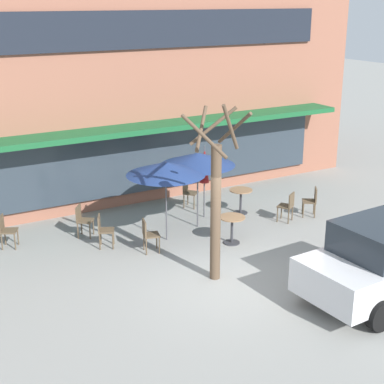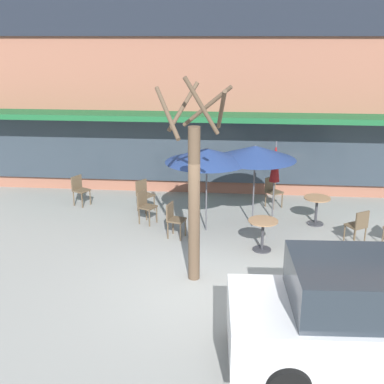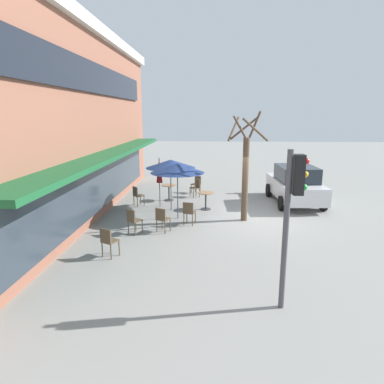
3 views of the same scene
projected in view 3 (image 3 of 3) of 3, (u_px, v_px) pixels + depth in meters
name	position (u px, v px, depth m)	size (l,w,h in m)	color
ground_plane	(250.00, 219.00, 13.59)	(80.00, 80.00, 0.00)	gray
cafe_table_near_wall	(206.00, 198.00, 14.86)	(0.70, 0.70, 0.76)	#333338
cafe_table_streetside	(169.00, 190.00, 16.43)	(0.70, 0.70, 0.76)	#333338
patio_umbrella_green_folded	(171.00, 164.00, 14.42)	(2.10, 2.10, 2.20)	#4C4C51
patio_umbrella_cream_folded	(159.00, 171.00, 15.09)	(0.28, 0.28, 2.20)	#4C4C51
patio_umbrella_corner_open	(177.00, 168.00, 13.22)	(2.10, 2.10, 2.20)	#4C4C51
cafe_chair_0	(133.00, 219.00, 11.78)	(0.56, 0.56, 0.89)	brown
cafe_chair_1	(108.00, 240.00, 9.85)	(0.54, 0.54, 0.89)	brown
cafe_chair_2	(137.00, 195.00, 15.44)	(0.56, 0.56, 0.89)	brown
cafe_chair_3	(162.00, 218.00, 11.94)	(0.53, 0.53, 0.89)	brown
cafe_chair_4	(189.00, 211.00, 12.76)	(0.49, 0.49, 0.89)	brown
cafe_chair_5	(197.00, 183.00, 18.02)	(0.56, 0.56, 0.89)	brown
cafe_chair_6	(196.00, 187.00, 17.13)	(0.55, 0.55, 0.89)	brown
parked_sedan	(295.00, 185.00, 15.85)	(4.28, 2.18, 1.76)	silver
street_tree	(245.00, 171.00, 13.01)	(1.51, 1.51, 4.20)	brown
traffic_light_pole	(292.00, 204.00, 6.86)	(0.26, 0.44, 3.40)	#47474C
fire_hydrant	(245.00, 187.00, 17.97)	(0.36, 0.20, 0.71)	#1E4C8C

